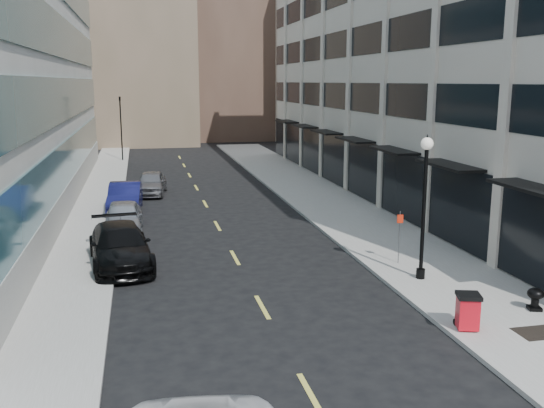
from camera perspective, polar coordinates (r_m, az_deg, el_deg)
name	(u,v)px	position (r m, az deg, el deg)	size (l,w,h in m)	color
sidewalk_right	(352,218)	(33.85, 7.54, -1.30)	(5.00, 80.00, 0.15)	gray
sidewalk_left	(90,231)	(32.02, -16.79, -2.44)	(3.00, 80.00, 0.15)	gray
building_right	(454,58)	(43.34, 16.74, 12.98)	(15.30, 46.50, 18.25)	beige
skyline_tan_near	(134,27)	(79.29, -12.90, 15.91)	(14.00, 18.00, 28.00)	#806953
skyline_brown	(226,8)	(84.40, -4.40, 17.92)	(12.00, 16.00, 34.00)	brown
skyline_tan_far	(60,55)	(89.67, -19.34, 13.09)	(12.00, 14.00, 22.00)	#806953
skyline_stone	(310,61)	(80.09, 3.60, 13.25)	(10.00, 14.00, 20.00)	beige
grate_far	(540,333)	(20.10, 23.88, -11.01)	(1.40, 1.00, 0.01)	black
road_centerline	(225,240)	(29.26, -4.42, -3.40)	(0.15, 68.20, 0.01)	#D8CC4C
traffic_signal	(120,101)	(59.08, -14.13, 9.41)	(0.66, 0.66, 6.98)	black
car_black_pickup	(120,246)	(25.77, -14.11, -3.86)	(2.36, 5.81, 1.69)	black
car_silver_sedan	(123,218)	(31.23, -13.83, -1.25)	(1.90, 4.72, 1.61)	#9B9FA4
car_blue_sedan	(125,197)	(36.39, -13.65, 0.61)	(1.79, 5.12, 1.69)	#14164E
car_grey_sedan	(151,183)	(41.54, -11.31, 1.95)	(1.86, 4.63, 1.58)	slate
trash_bin	(468,310)	(19.40, 17.94, -9.48)	(0.86, 0.86, 1.12)	red
lamppost	(424,195)	(23.10, 14.16, 0.81)	(0.46, 0.46, 5.48)	black
sign_post	(400,229)	(25.27, 11.92, -2.34)	(0.26, 0.06, 2.19)	slate
urn_planter	(535,297)	(21.77, 23.54, -8.00)	(0.54, 0.54, 0.75)	black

